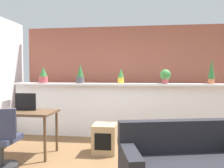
% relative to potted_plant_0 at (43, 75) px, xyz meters
% --- Properties ---
extents(divider_wall, '(4.79, 0.16, 1.13)m').
position_rel_potted_plant_0_xyz_m(divider_wall, '(1.75, 0.06, -0.78)').
color(divider_wall, white).
rests_on(divider_wall, ground).
extents(plant_shelf, '(4.79, 0.32, 0.04)m').
position_rel_potted_plant_0_xyz_m(plant_shelf, '(1.75, 0.02, -0.19)').
color(plant_shelf, white).
rests_on(plant_shelf, divider_wall).
extents(brick_wall_behind, '(4.79, 0.10, 2.50)m').
position_rel_potted_plant_0_xyz_m(brick_wall_behind, '(1.75, 0.66, -0.10)').
color(brick_wall_behind, '#9E5442').
rests_on(brick_wall_behind, ground).
extents(potted_plant_0, '(0.19, 0.19, 0.36)m').
position_rel_potted_plant_0_xyz_m(potted_plant_0, '(0.00, 0.00, 0.00)').
color(potted_plant_0, '#B7474C').
rests_on(potted_plant_0, plant_shelf).
extents(potted_plant_1, '(0.17, 0.17, 0.41)m').
position_rel_potted_plant_0_xyz_m(potted_plant_1, '(0.84, -0.00, 0.02)').
color(potted_plant_1, '#4C4C51').
rests_on(potted_plant_1, plant_shelf).
extents(potted_plant_2, '(0.13, 0.13, 0.32)m').
position_rel_potted_plant_0_xyz_m(potted_plant_2, '(1.73, 0.03, -0.01)').
color(potted_plant_2, gold).
rests_on(potted_plant_2, plant_shelf).
extents(potted_plant_3, '(0.22, 0.22, 0.30)m').
position_rel_potted_plant_0_xyz_m(potted_plant_3, '(2.66, 0.02, -0.00)').
color(potted_plant_3, '#B7474C').
rests_on(potted_plant_3, plant_shelf).
extents(potted_plant_4, '(0.13, 0.13, 0.51)m').
position_rel_potted_plant_0_xyz_m(potted_plant_4, '(3.58, 0.05, 0.05)').
color(potted_plant_4, '#C66B42').
rests_on(potted_plant_4, plant_shelf).
extents(desk, '(1.10, 0.60, 0.75)m').
position_rel_potted_plant_0_xyz_m(desk, '(0.17, -1.22, -0.68)').
color(desk, brown).
rests_on(desk, ground).
extents(tv_monitor, '(0.36, 0.04, 0.30)m').
position_rel_potted_plant_0_xyz_m(tv_monitor, '(0.18, -1.14, -0.45)').
color(tv_monitor, black).
rests_on(tv_monitor, desk).
extents(office_chair, '(0.51, 0.52, 0.91)m').
position_rel_potted_plant_0_xyz_m(office_chair, '(0.20, -1.89, -0.96)').
color(office_chair, '#262628').
rests_on(office_chair, ground).
extents(side_cube_shelf, '(0.40, 0.41, 0.50)m').
position_rel_potted_plant_0_xyz_m(side_cube_shelf, '(1.53, -0.94, -1.10)').
color(side_cube_shelf, tan).
rests_on(side_cube_shelf, ground).
extents(couch, '(1.69, 1.10, 0.80)m').
position_rel_potted_plant_0_xyz_m(couch, '(2.71, -2.13, -1.06)').
color(couch, black).
rests_on(couch, ground).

